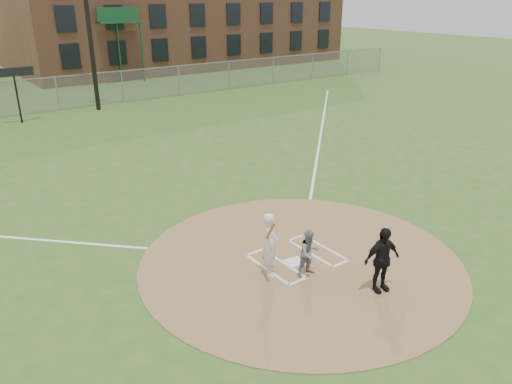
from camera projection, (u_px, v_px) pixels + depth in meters
ground at (300, 261)px, 13.08m from camera, size 140.00×140.00×0.00m
dirt_circle at (300, 261)px, 13.08m from camera, size 8.40×8.40×0.02m
home_plate at (294, 262)px, 12.95m from camera, size 0.53×0.53×0.03m
foul_line_first at (321, 134)px, 24.74m from camera, size 17.04×17.04×0.01m
catcher at (309, 253)px, 12.21m from camera, size 0.62×0.50×1.20m
umpire at (382, 260)px, 11.48m from camera, size 1.00×0.57×1.61m
batters_boxes at (297, 258)px, 13.19m from camera, size 2.08×1.88×0.01m
batter_at_plate at (270, 244)px, 12.17m from camera, size 0.77×1.05×1.78m
outfield_fence at (57, 94)px, 29.28m from camera, size 56.08×0.08×2.03m
scoreboard_sign at (14, 78)px, 26.06m from camera, size 2.00×0.10×2.93m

